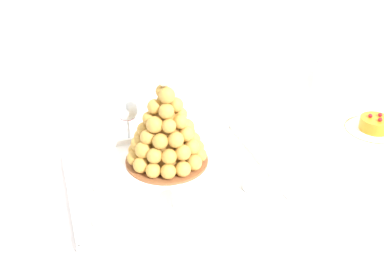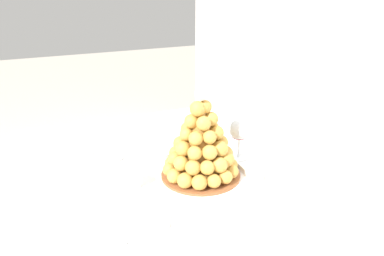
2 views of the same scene
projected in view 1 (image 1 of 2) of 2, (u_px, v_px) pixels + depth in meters
The scene contains 10 objects.
buffet_table at pixel (216, 196), 1.46m from camera, with size 1.55×0.99×0.78m.
serving_tray at pixel (169, 178), 1.35m from camera, with size 0.56×0.44×0.02m.
croquembouche at pixel (166, 130), 1.36m from camera, with size 0.25×0.25×0.29m.
dessert_cup_left at pixel (103, 216), 1.16m from camera, with size 0.05×0.05×0.05m.
dessert_cup_mid_left at pixel (182, 198), 1.23m from camera, with size 0.05×0.05×0.05m.
dessert_cup_centre at pixel (254, 180), 1.29m from camera, with size 0.06×0.06×0.05m.
creme_brulee_ramekin at pixel (111, 182), 1.30m from camera, with size 0.10×0.10×0.03m.
macaron_goblet at pixel (320, 93), 1.45m from camera, with size 0.12×0.12×0.27m.
fruit_tart_plate at pixel (375, 126), 1.58m from camera, with size 0.20×0.20×0.06m.
wine_glass at pixel (127, 111), 1.49m from camera, with size 0.07×0.07×0.14m.
Camera 1 is at (-0.43, -1.08, 1.58)m, focal length 44.30 mm.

